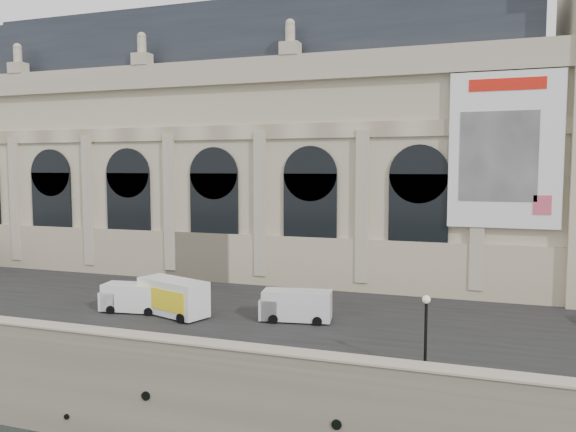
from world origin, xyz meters
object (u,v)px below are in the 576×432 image
Objects in this scene: van_b at (131,298)px; box_truck at (170,297)px; van_c at (293,306)px; lamp_right at (426,335)px.

box_truck reaches higher than van_b.
lamp_right is (10.42, -7.96, 1.04)m from van_c.
lamp_right is at bearing -15.27° from van_b.
box_truck is (3.40, 0.17, 0.27)m from van_b.
van_b is at bearing -173.29° from van_c.
van_b is 0.72× the size of box_truck.
lamp_right reaches higher than van_c.
lamp_right is at bearing -18.14° from box_truck.
box_truck is 21.20m from lamp_right.
van_b is at bearing 164.73° from lamp_right.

